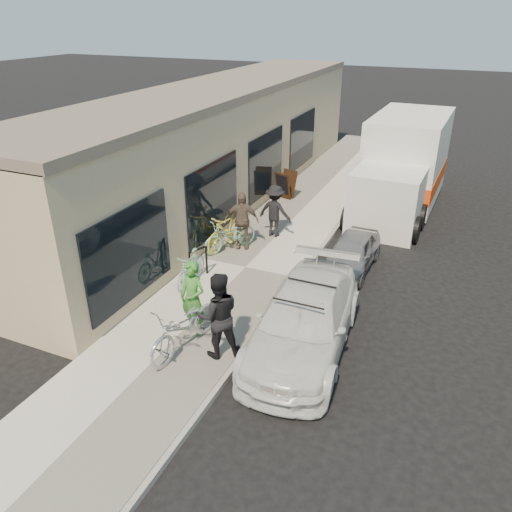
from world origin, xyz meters
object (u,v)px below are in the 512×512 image
(bystander_a, at_px, (275,211))
(moving_truck, at_px, (403,168))
(bystander_b, at_px, (242,220))
(cruiser_bike_b, at_px, (230,235))
(sandwich_board, at_px, (285,185))
(sedan_white, at_px, (305,320))
(bike_rack, at_px, (198,260))
(tandem_bike, at_px, (185,327))
(man_standing, at_px, (218,315))
(woman_rider, at_px, (193,298))
(cruiser_bike_a, at_px, (191,268))
(cruiser_bike_c, at_px, (227,231))
(sedan_silver, at_px, (351,253))

(bystander_a, bearing_deg, moving_truck, -118.47)
(bystander_b, bearing_deg, cruiser_bike_b, -143.48)
(sandwich_board, bearing_deg, sedan_white, -50.18)
(bike_rack, height_order, sedan_white, sedan_white)
(bike_rack, xyz_separation_m, tandem_bike, (1.33, -2.88, 0.05))
(bike_rack, relative_size, cruiser_bike_b, 0.47)
(bike_rack, relative_size, man_standing, 0.45)
(cruiser_bike_b, bearing_deg, woman_rider, -45.09)
(cruiser_bike_a, height_order, cruiser_bike_b, cruiser_bike_b)
(woman_rider, xyz_separation_m, man_standing, (0.87, -0.49, 0.08))
(cruiser_bike_c, bearing_deg, bike_rack, -75.25)
(cruiser_bike_b, bearing_deg, sedan_white, -15.40)
(sandwich_board, bearing_deg, cruiser_bike_c, -73.96)
(sandwich_board, xyz_separation_m, bystander_a, (0.93, -3.41, 0.30))
(bike_rack, height_order, tandem_bike, tandem_bike)
(tandem_bike, bearing_deg, bystander_b, 109.90)
(sedan_silver, bearing_deg, cruiser_bike_b, -170.09)
(tandem_bike, height_order, cruiser_bike_c, tandem_bike)
(sedan_white, distance_m, cruiser_bike_b, 4.87)
(man_standing, bearing_deg, cruiser_bike_a, -84.27)
(woman_rider, distance_m, cruiser_bike_b, 4.23)
(cruiser_bike_b, xyz_separation_m, cruiser_bike_c, (-0.17, 0.11, 0.07))
(man_standing, height_order, bystander_a, man_standing)
(sedan_silver, bearing_deg, cruiser_bike_a, -140.66)
(sedan_white, distance_m, cruiser_bike_a, 3.69)
(man_standing, xyz_separation_m, cruiser_bike_b, (-1.99, 4.56, -0.47))
(sedan_silver, relative_size, moving_truck, 0.44)
(woman_rider, bearing_deg, cruiser_bike_c, 115.79)
(moving_truck, distance_m, bystander_a, 5.66)
(woman_rider, bearing_deg, man_standing, -21.12)
(moving_truck, distance_m, bystander_b, 6.96)
(bike_rack, relative_size, cruiser_bike_a, 0.56)
(moving_truck, height_order, woman_rider, moving_truck)
(bike_rack, distance_m, cruiser_bike_b, 1.82)
(moving_truck, relative_size, cruiser_bike_a, 4.43)
(tandem_bike, distance_m, cruiser_bike_b, 4.88)
(cruiser_bike_a, height_order, bystander_b, bystander_b)
(man_standing, bearing_deg, cruiser_bike_b, -101.59)
(sandwich_board, height_order, tandem_bike, tandem_bike)
(sandwich_board, bearing_deg, tandem_bike, -65.02)
(sedan_white, distance_m, moving_truck, 9.70)
(cruiser_bike_c, bearing_deg, tandem_bike, -62.31)
(bike_rack, xyz_separation_m, cruiser_bike_c, (-0.13, 1.93, 0.04))
(moving_truck, bearing_deg, tandem_bike, -101.75)
(cruiser_bike_b, relative_size, bystander_a, 1.08)
(moving_truck, height_order, bystander_a, moving_truck)
(tandem_bike, relative_size, cruiser_bike_b, 1.18)
(bike_rack, height_order, bystander_b, bystander_b)
(sandwich_board, bearing_deg, woman_rider, -65.46)
(cruiser_bike_b, relative_size, bystander_b, 1.04)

